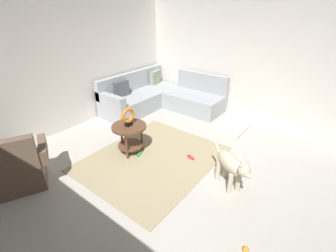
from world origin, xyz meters
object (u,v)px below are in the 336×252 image
dog (231,165)px  dog_toy_rope (139,154)px  sectional_couch (161,98)px  armchair (19,168)px  torus_sculpture (128,116)px  dog_toy_ball (246,250)px  dog_bed_mat (231,128)px  side_table (129,132)px  dog_toy_bone (191,157)px

dog → dog_toy_rope: dog is taller
sectional_couch → armchair: (-3.51, -0.27, 0.03)m
torus_sculpture → dog_toy_ball: 2.55m
dog_toy_rope → dog_bed_mat: bearing=-25.0°
side_table → dog: dog is taller
side_table → dog_toy_rope: 0.44m
armchair → dog_toy_rope: size_ratio=6.23×
dog_bed_mat → dog_toy_ball: 2.84m
dog_toy_ball → dog_bed_mat: bearing=27.3°
armchair → side_table: armchair is taller
dog → dog_toy_bone: 0.92m
sectional_couch → dog_toy_rope: (-1.90, -1.06, -0.26)m
dog → dog_toy_bone: (0.25, 0.82, -0.35)m
armchair → dog_bed_mat: 3.89m
side_table → dog_toy_rope: bearing=-85.0°
dog → dog_bed_mat: bearing=-126.2°
dog → dog_toy_ball: dog is taller
side_table → torus_sculpture: size_ratio=1.84×
sectional_couch → dog_toy_ball: size_ratio=31.34×
dog_bed_mat → dog_toy_ball: bearing=-152.7°
torus_sculpture → dog_bed_mat: (1.91, -1.07, -0.67)m
dog_toy_rope → dog_toy_bone: 0.91m
side_table → torus_sculpture: 0.29m
side_table → dog_toy_ball: 2.49m
dog_bed_mat → dog_toy_rope: (-1.89, 0.88, -0.02)m
side_table → torus_sculpture: torus_sculpture is taller
armchair → side_table: size_ratio=1.63×
dog → side_table: bearing=-51.9°
armchair → side_table: 1.70m
side_table → dog: (0.23, -1.79, -0.04)m
dog_toy_ball → dog_toy_rope: size_ratio=0.46×
sectional_couch → dog_toy_bone: size_ratio=12.50×
side_table → torus_sculpture: (0.00, -0.00, 0.29)m
sectional_couch → dog_toy_ball: (-2.53, -3.25, -0.25)m
armchair → dog: armchair is taller
dog → dog_toy_bone: bearing=-76.4°
dog_bed_mat → sectional_couch: bearing=89.8°
dog → dog_toy_rope: (-0.22, 1.60, -0.35)m
dog_bed_mat → dog_toy_rope: size_ratio=5.09×
dog_bed_mat → dog_toy_bone: 1.43m
dog_toy_rope → armchair: bearing=154.0°
dog → torus_sculpture: bearing=-51.9°
dog_bed_mat → dog_toy_ball: size_ratio=11.14×
dog_toy_bone → dog_toy_rope: bearing=120.8°
armchair → dog_toy_bone: armchair is taller
dog → dog_toy_ball: size_ratio=10.52×
dog_bed_mat → dog: bearing=-156.9°
sectional_couch → armchair: same height
side_table → dog_bed_mat: size_ratio=0.75×
armchair → dog_bed_mat: armchair is taller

